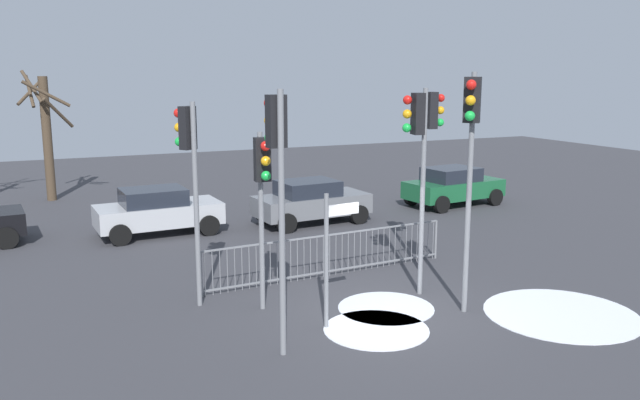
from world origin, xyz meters
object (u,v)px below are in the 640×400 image
at_px(traffic_light_rear_left, 189,158).
at_px(car_silver_near, 157,211).
at_px(car_green_mid, 453,186).
at_px(traffic_light_rear_right, 430,138).
at_px(traffic_light_mid_left, 277,163).
at_px(direction_sign_post, 329,253).
at_px(traffic_light_mid_right, 263,182).
at_px(car_grey_far, 311,201).
at_px(traffic_light_foreground_right, 418,146).
at_px(bare_tree_left, 46,132).
at_px(traffic_light_foreground_left, 471,140).

xyz_separation_m(traffic_light_rear_left, car_silver_near, (0.45, 6.69, -2.46)).
bearing_deg(car_green_mid, traffic_light_rear_right, -137.01).
distance_m(traffic_light_mid_left, traffic_light_rear_left, 3.21).
bearing_deg(direction_sign_post, car_green_mid, 36.98).
height_order(traffic_light_mid_right, car_silver_near, traffic_light_mid_right).
relative_size(traffic_light_mid_right, traffic_light_rear_left, 0.86).
distance_m(direction_sign_post, car_grey_far, 9.19).
height_order(traffic_light_foreground_right, car_grey_far, traffic_light_foreground_right).
distance_m(traffic_light_rear_left, car_green_mid, 13.63).
bearing_deg(car_green_mid, car_silver_near, 173.11).
bearing_deg(bare_tree_left, traffic_light_mid_left, -79.41).
relative_size(traffic_light_foreground_left, car_silver_near, 1.29).
bearing_deg(direction_sign_post, traffic_light_rear_left, 124.72).
bearing_deg(car_grey_far, car_silver_near, 169.07).
height_order(direction_sign_post, car_silver_near, direction_sign_post).
height_order(traffic_light_foreground_right, traffic_light_mid_right, traffic_light_foreground_right).
height_order(traffic_light_rear_left, car_silver_near, traffic_light_rear_left).
xyz_separation_m(traffic_light_mid_right, car_grey_far, (4.18, 7.17, -2.02)).
height_order(traffic_light_foreground_left, car_grey_far, traffic_light_foreground_left).
xyz_separation_m(traffic_light_foreground_right, direction_sign_post, (-2.60, -0.98, -1.88)).
relative_size(traffic_light_foreground_left, direction_sign_post, 1.85).
xyz_separation_m(traffic_light_foreground_right, car_grey_far, (0.71, 7.57, -2.65)).
bearing_deg(car_silver_near, direction_sign_post, -82.28).
relative_size(traffic_light_mid_right, traffic_light_rear_right, 0.82).
bearing_deg(traffic_light_rear_left, direction_sign_post, -80.98).
xyz_separation_m(traffic_light_mid_left, traffic_light_rear_right, (5.20, 3.14, -0.06)).
bearing_deg(traffic_light_foreground_left, traffic_light_mid_left, 46.89).
bearing_deg(traffic_light_rear_left, traffic_light_foreground_right, -49.32).
xyz_separation_m(traffic_light_mid_right, traffic_light_rear_right, (4.76, 1.08, 0.60)).
bearing_deg(traffic_light_foreground_right, traffic_light_mid_left, 123.13).
distance_m(traffic_light_rear_right, car_silver_near, 9.05).
distance_m(traffic_light_foreground_right, traffic_light_rear_right, 1.96).
xyz_separation_m(traffic_light_rear_left, traffic_light_rear_right, (6.02, 0.05, 0.16)).
relative_size(traffic_light_foreground_right, direction_sign_post, 1.72).
height_order(traffic_light_mid_left, traffic_light_rear_right, traffic_light_mid_left).
bearing_deg(traffic_light_foreground_left, traffic_light_rear_left, 14.22).
height_order(traffic_light_mid_left, car_green_mid, traffic_light_mid_left).
height_order(car_green_mid, car_grey_far, same).
xyz_separation_m(traffic_light_rear_left, bare_tree_left, (-2.40, 14.11, -0.50)).
relative_size(traffic_light_rear_right, bare_tree_left, 0.91).
height_order(direction_sign_post, car_grey_far, direction_sign_post).
distance_m(traffic_light_foreground_left, bare_tree_left, 18.57).
xyz_separation_m(traffic_light_rear_right, car_green_mid, (5.59, 6.64, -2.62)).
bearing_deg(traffic_light_mid_left, car_green_mid, 35.99).
bearing_deg(car_green_mid, traffic_light_mid_right, -150.19).
xyz_separation_m(traffic_light_mid_right, traffic_light_rear_left, (-1.25, 1.03, 0.44)).
relative_size(traffic_light_mid_left, traffic_light_rear_right, 1.02).
height_order(car_grey_far, bare_tree_left, bare_tree_left).
xyz_separation_m(direction_sign_post, car_grey_far, (3.31, 8.54, -0.76)).
bearing_deg(car_grey_far, traffic_light_foreground_right, -99.99).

